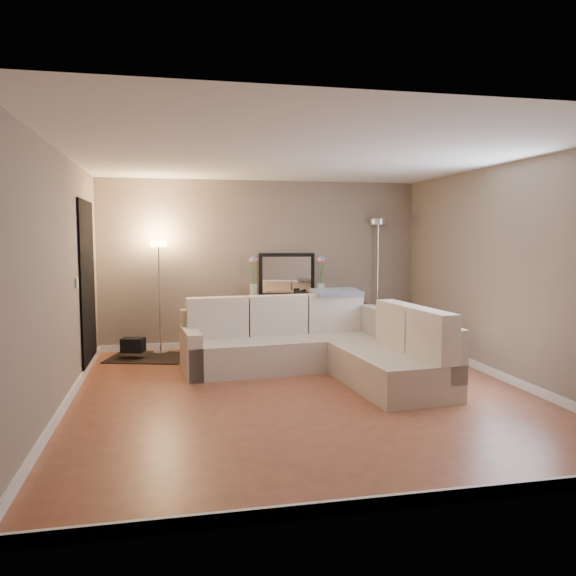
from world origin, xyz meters
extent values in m
cube|color=#9A5238|center=(0.00, 0.00, -0.01)|extent=(5.00, 5.50, 0.01)
cube|color=white|center=(0.00, 0.00, 2.60)|extent=(5.00, 5.50, 0.01)
cube|color=gray|center=(0.00, 2.76, 1.30)|extent=(5.00, 0.02, 2.60)
cube|color=gray|center=(0.00, -2.76, 1.30)|extent=(5.00, 0.02, 2.60)
cube|color=gray|center=(-2.51, 0.00, 1.30)|extent=(0.02, 5.50, 2.60)
cube|color=gray|center=(2.51, 0.00, 1.30)|extent=(0.02, 5.50, 2.60)
cube|color=white|center=(0.00, 2.73, 0.05)|extent=(5.00, 0.03, 0.10)
cube|color=white|center=(0.00, -2.73, 0.05)|extent=(5.00, 0.03, 0.10)
cube|color=white|center=(-2.48, 0.00, 0.05)|extent=(0.03, 5.50, 0.10)
cube|color=white|center=(2.48, 0.00, 0.05)|extent=(0.03, 5.50, 0.10)
cube|color=black|center=(-2.48, 1.70, 1.10)|extent=(0.02, 1.20, 2.20)
cube|color=white|center=(-2.48, 0.85, 1.20)|extent=(0.02, 0.08, 0.12)
cube|color=beige|center=(0.06, 1.19, 0.21)|extent=(2.74, 1.15, 0.41)
cube|color=beige|center=(0.03, 1.55, 0.49)|extent=(2.67, 0.44, 0.57)
cube|color=beige|center=(-1.19, 1.08, 0.29)|extent=(0.26, 0.94, 0.57)
cube|color=beige|center=(1.04, -0.01, 0.21)|extent=(1.06, 1.72, 0.41)
cube|color=beige|center=(1.36, 0.48, 0.49)|extent=(0.43, 2.57, 0.57)
cube|color=beige|center=(-0.83, 1.36, 0.68)|extent=(0.82, 0.29, 0.53)
cube|color=beige|center=(-0.01, 1.43, 0.68)|extent=(0.82, 0.29, 0.53)
cube|color=beige|center=(0.80, 1.50, 0.68)|extent=(0.82, 0.29, 0.53)
cube|color=beige|center=(1.26, 0.32, 0.68)|extent=(0.29, 0.76, 0.53)
cube|color=beige|center=(1.32, -0.45, 0.68)|extent=(0.29, 0.76, 0.53)
cube|color=gray|center=(0.85, 1.53, 0.96)|extent=(0.72, 0.48, 0.09)
cube|color=black|center=(0.35, 2.51, 0.74)|extent=(1.27, 0.50, 0.04)
cube|color=black|center=(-0.24, 2.45, 0.36)|extent=(0.05, 0.05, 0.72)
cube|color=black|center=(-0.20, 2.71, 0.36)|extent=(0.05, 0.05, 0.72)
cube|color=black|center=(0.90, 2.30, 0.36)|extent=(0.05, 0.05, 0.72)
cube|color=black|center=(0.93, 2.56, 0.36)|extent=(0.05, 0.05, 0.72)
cube|color=black|center=(0.35, 2.51, 0.17)|extent=(1.19, 0.46, 0.03)
cube|color=#BF3333|center=(-0.16, 2.57, 0.28)|extent=(0.05, 0.15, 0.18)
cube|color=#3359A5|center=(-0.12, 2.57, 0.29)|extent=(0.05, 0.16, 0.20)
cube|color=gold|center=(-0.07, 2.56, 0.30)|extent=(0.06, 0.16, 0.22)
cube|color=#3F7F4C|center=(-0.02, 2.56, 0.28)|extent=(0.07, 0.16, 0.18)
cube|color=#994C99|center=(0.02, 2.55, 0.29)|extent=(0.05, 0.15, 0.20)
cube|color=orange|center=(0.06, 2.55, 0.30)|extent=(0.05, 0.16, 0.22)
cube|color=#262626|center=(0.10, 2.54, 0.28)|extent=(0.06, 0.16, 0.18)
cube|color=#4C99B2|center=(0.15, 2.53, 0.29)|extent=(0.07, 0.16, 0.20)
cube|color=#B2A58C|center=(0.20, 2.53, 0.30)|extent=(0.05, 0.15, 0.22)
cube|color=brown|center=(0.24, 2.52, 0.28)|extent=(0.05, 0.16, 0.18)
cube|color=navy|center=(0.28, 2.52, 0.29)|extent=(0.06, 0.16, 0.20)
cube|color=gold|center=(0.33, 2.51, 0.30)|extent=(0.07, 0.16, 0.22)
cube|color=black|center=(0.37, 2.67, 1.13)|extent=(0.87, 0.16, 0.69)
cube|color=white|center=(0.37, 2.64, 1.13)|extent=(0.76, 0.11, 0.57)
cube|color=gold|center=(0.23, 2.49, 0.80)|extent=(0.19, 0.14, 0.04)
cube|color=black|center=(0.51, 2.43, 0.84)|extent=(0.10, 0.03, 0.12)
cube|color=black|center=(0.63, 2.42, 0.83)|extent=(0.08, 0.03, 0.10)
cylinder|color=silver|center=(-0.17, 2.58, 0.89)|extent=(0.13, 0.13, 0.23)
cylinder|color=#38722D|center=(-0.19, 2.58, 1.16)|extent=(0.09, 0.02, 0.39)
sphere|color=#E5598C|center=(-0.21, 2.58, 1.36)|extent=(0.08, 0.08, 0.07)
cylinder|color=#38722D|center=(-0.18, 2.58, 1.17)|extent=(0.05, 0.01, 0.42)
sphere|color=white|center=(-0.19, 2.58, 1.38)|extent=(0.08, 0.08, 0.07)
cylinder|color=#38722D|center=(-0.17, 2.58, 1.18)|extent=(0.01, 0.01, 0.44)
sphere|color=#598CE5|center=(-0.17, 2.58, 1.40)|extent=(0.08, 0.08, 0.07)
cylinder|color=#38722D|center=(-0.16, 2.57, 1.16)|extent=(0.05, 0.01, 0.40)
sphere|color=#E58C4C|center=(-0.15, 2.57, 1.36)|extent=(0.08, 0.08, 0.07)
cylinder|color=#38722D|center=(-0.15, 2.57, 1.17)|extent=(0.10, 0.02, 0.41)
sphere|color=#D866B2|center=(-0.13, 2.57, 1.38)|extent=(0.08, 0.08, 0.07)
cylinder|color=silver|center=(0.87, 2.43, 0.89)|extent=(0.13, 0.13, 0.23)
cylinder|color=#38722D|center=(0.85, 2.44, 1.16)|extent=(0.09, 0.02, 0.39)
sphere|color=#E5598C|center=(0.83, 2.44, 1.36)|extent=(0.08, 0.08, 0.07)
cylinder|color=#38722D|center=(0.86, 2.44, 1.17)|extent=(0.05, 0.01, 0.42)
sphere|color=white|center=(0.85, 2.44, 1.38)|extent=(0.08, 0.08, 0.07)
cylinder|color=#38722D|center=(0.87, 2.43, 1.18)|extent=(0.01, 0.01, 0.44)
sphere|color=#598CE5|center=(0.87, 2.43, 1.40)|extent=(0.08, 0.08, 0.07)
cylinder|color=#38722D|center=(0.88, 2.43, 1.16)|extent=(0.05, 0.01, 0.40)
sphere|color=#E58C4C|center=(0.89, 2.43, 1.36)|extent=(0.08, 0.08, 0.07)
cylinder|color=#38722D|center=(0.89, 2.43, 1.17)|extent=(0.10, 0.02, 0.41)
sphere|color=#D866B2|center=(0.91, 2.43, 1.38)|extent=(0.08, 0.08, 0.07)
cylinder|color=silver|center=(-1.58, 2.47, 0.01)|extent=(0.27, 0.27, 0.03)
cylinder|color=silver|center=(-1.58, 2.47, 0.80)|extent=(0.03, 0.03, 1.58)
cylinder|color=#FFBF72|center=(-1.58, 2.47, 1.62)|extent=(0.29, 0.29, 0.07)
cylinder|color=silver|center=(1.86, 2.60, 0.02)|extent=(0.31, 0.31, 0.03)
cylinder|color=silver|center=(1.86, 2.60, 0.97)|extent=(0.03, 0.03, 1.91)
cylinder|color=silver|center=(1.86, 2.60, 1.97)|extent=(0.34, 0.34, 0.09)
cube|color=black|center=(-1.76, 2.19, 0.01)|extent=(1.26, 1.08, 0.01)
cube|color=black|center=(-1.96, 2.16, 0.20)|extent=(0.35, 0.29, 0.20)
camera|label=1|loc=(-1.42, -5.96, 1.75)|focal=35.00mm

